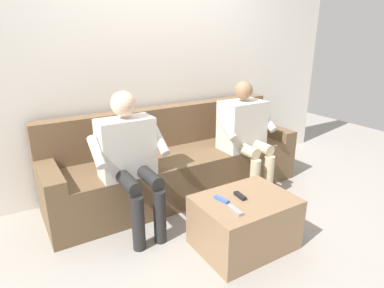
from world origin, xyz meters
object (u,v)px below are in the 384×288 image
couch (176,164)px  coffee_table (244,222)px  remote_blue (221,199)px  person_right_seated (130,154)px  remote_black (240,196)px  remote_gray (235,210)px  person_left_seated (245,130)px

couch → coffee_table: bearing=90.0°
coffee_table → remote_blue: (0.17, -0.07, 0.21)m
couch → person_right_seated: bearing=30.5°
couch → remote_blue: 1.03m
coffee_table → remote_blue: size_ratio=5.59×
couch → remote_black: 1.05m
person_right_seated → remote_gray: (-0.44, 0.82, -0.23)m
couch → remote_black: bearing=88.7°
coffee_table → person_right_seated: (0.62, -0.72, 0.45)m
person_left_seated → remote_blue: person_left_seated is taller
coffee_table → remote_black: 0.22m
remote_black → remote_blue: (0.15, -0.03, -0.00)m
person_right_seated → remote_gray: size_ratio=7.94×
person_right_seated → remote_blue: size_ratio=8.94×
coffee_table → couch: bearing=-90.0°
remote_blue → person_right_seated: bearing=-155.9°
person_right_seated → coffee_table: bearing=130.9°
remote_gray → person_left_seated: bearing=-40.7°
person_left_seated → remote_blue: bearing=41.1°
person_left_seated → remote_blue: (0.79, 0.69, -0.23)m
couch → coffee_table: 1.09m
coffee_table → remote_blue: bearing=-22.1°
couch → remote_blue: bearing=80.3°
coffee_table → remote_blue: 0.28m
coffee_table → remote_black: remote_black is taller
person_left_seated → person_right_seated: bearing=2.2°
couch → remote_gray: couch is taller
person_right_seated → remote_black: bearing=131.3°
person_left_seated → remote_gray: person_left_seated is taller
couch → remote_blue: (0.17, 1.01, 0.12)m
remote_blue → remote_black: bearing=67.0°
remote_gray → couch: bearing=-6.7°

